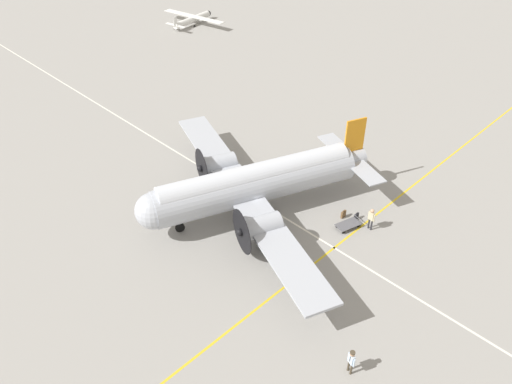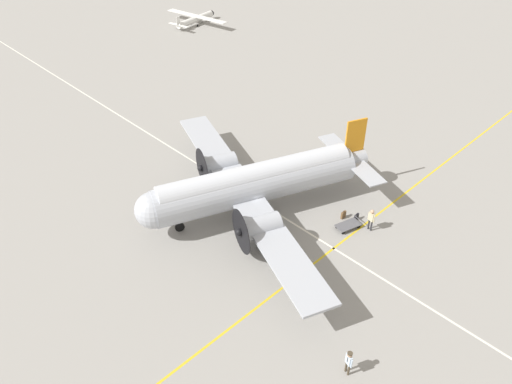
{
  "view_description": "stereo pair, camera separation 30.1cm",
  "coord_description": "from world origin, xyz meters",
  "px_view_note": "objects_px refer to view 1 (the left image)",
  "views": [
    {
      "loc": [
        21.2,
        21.14,
        24.05
      ],
      "look_at": [
        0.0,
        0.0,
        1.79
      ],
      "focal_mm": 35.0,
      "sensor_mm": 36.0,
      "label": 1
    },
    {
      "loc": [
        20.98,
        21.35,
        24.05
      ],
      "look_at": [
        0.0,
        0.0,
        1.79
      ],
      "focal_mm": 35.0,
      "sensor_mm": 36.0,
      "label": 2
    }
  ],
  "objects_px": {
    "crew_foreground": "(351,360)",
    "passenger_boarding": "(371,217)",
    "airliner_main": "(250,184)",
    "suitcase_near_door": "(357,216)",
    "light_aircraft_taxiing": "(193,19)",
    "baggage_cart": "(348,224)",
    "suitcase_upright_spare": "(343,214)"
  },
  "relations": [
    {
      "from": "crew_foreground",
      "to": "passenger_boarding",
      "type": "bearing_deg",
      "value": -41.08
    },
    {
      "from": "airliner_main",
      "to": "suitcase_near_door",
      "type": "height_order",
      "value": "airliner_main"
    },
    {
      "from": "crew_foreground",
      "to": "light_aircraft_taxiing",
      "type": "height_order",
      "value": "light_aircraft_taxiing"
    },
    {
      "from": "airliner_main",
      "to": "baggage_cart",
      "type": "xyz_separation_m",
      "value": [
        -3.84,
        6.37,
        -2.35
      ]
    },
    {
      "from": "suitcase_upright_spare",
      "to": "baggage_cart",
      "type": "distance_m",
      "value": 1.19
    },
    {
      "from": "suitcase_near_door",
      "to": "light_aircraft_taxiing",
      "type": "xyz_separation_m",
      "value": [
        -19.88,
        -43.55,
        0.58
      ]
    },
    {
      "from": "airliner_main",
      "to": "baggage_cart",
      "type": "relative_size",
      "value": 11.6
    },
    {
      "from": "airliner_main",
      "to": "passenger_boarding",
      "type": "relative_size",
      "value": 12.85
    },
    {
      "from": "suitcase_near_door",
      "to": "suitcase_upright_spare",
      "type": "distance_m",
      "value": 0.99
    },
    {
      "from": "suitcase_upright_spare",
      "to": "airliner_main",
      "type": "bearing_deg",
      "value": -50.02
    },
    {
      "from": "crew_foreground",
      "to": "light_aircraft_taxiing",
      "type": "distance_m",
      "value": 59.59
    },
    {
      "from": "airliner_main",
      "to": "baggage_cart",
      "type": "distance_m",
      "value": 7.8
    },
    {
      "from": "baggage_cart",
      "to": "light_aircraft_taxiing",
      "type": "relative_size",
      "value": 0.19
    },
    {
      "from": "suitcase_near_door",
      "to": "light_aircraft_taxiing",
      "type": "height_order",
      "value": "light_aircraft_taxiing"
    },
    {
      "from": "suitcase_upright_spare",
      "to": "baggage_cart",
      "type": "relative_size",
      "value": 0.3
    },
    {
      "from": "suitcase_upright_spare",
      "to": "light_aircraft_taxiing",
      "type": "distance_m",
      "value": 47.35
    },
    {
      "from": "light_aircraft_taxiing",
      "to": "suitcase_upright_spare",
      "type": "bearing_deg",
      "value": -125.06
    },
    {
      "from": "airliner_main",
      "to": "passenger_boarding",
      "type": "xyz_separation_m",
      "value": [
        -4.81,
        7.59,
        -1.5
      ]
    },
    {
      "from": "baggage_cart",
      "to": "light_aircraft_taxiing",
      "type": "height_order",
      "value": "light_aircraft_taxiing"
    },
    {
      "from": "light_aircraft_taxiing",
      "to": "suitcase_near_door",
      "type": "bearing_deg",
      "value": -124.05
    },
    {
      "from": "light_aircraft_taxiing",
      "to": "airliner_main",
      "type": "bearing_deg",
      "value": -133.27
    },
    {
      "from": "crew_foreground",
      "to": "baggage_cart",
      "type": "distance_m",
      "value": 12.2
    },
    {
      "from": "suitcase_upright_spare",
      "to": "passenger_boarding",
      "type": "bearing_deg",
      "value": 97.34
    },
    {
      "from": "passenger_boarding",
      "to": "suitcase_near_door",
      "type": "distance_m",
      "value": 1.63
    },
    {
      "from": "crew_foreground",
      "to": "suitcase_near_door",
      "type": "height_order",
      "value": "crew_foreground"
    },
    {
      "from": "crew_foreground",
      "to": "suitcase_near_door",
      "type": "distance_m",
      "value": 13.29
    },
    {
      "from": "suitcase_near_door",
      "to": "light_aircraft_taxiing",
      "type": "relative_size",
      "value": 0.05
    },
    {
      "from": "passenger_boarding",
      "to": "baggage_cart",
      "type": "height_order",
      "value": "passenger_boarding"
    },
    {
      "from": "crew_foreground",
      "to": "passenger_boarding",
      "type": "height_order",
      "value": "passenger_boarding"
    },
    {
      "from": "crew_foreground",
      "to": "suitcase_near_door",
      "type": "xyz_separation_m",
      "value": [
        -10.98,
        -7.43,
        -0.84
      ]
    },
    {
      "from": "crew_foreground",
      "to": "passenger_boarding",
      "type": "xyz_separation_m",
      "value": [
        -10.72,
        -6.07,
        0.02
      ]
    },
    {
      "from": "suitcase_near_door",
      "to": "baggage_cart",
      "type": "height_order",
      "value": "baggage_cart"
    }
  ]
}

